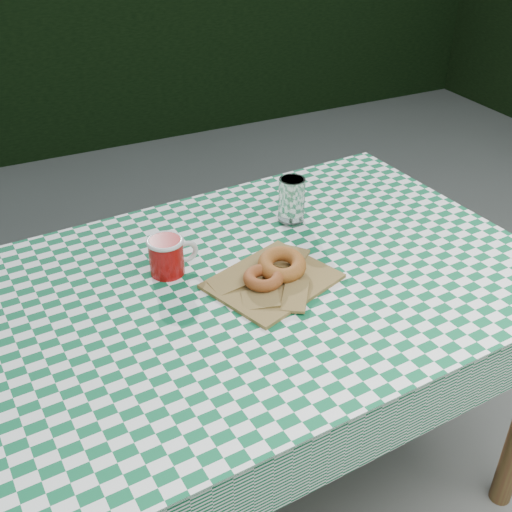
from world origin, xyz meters
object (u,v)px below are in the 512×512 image
at_px(table, 258,398).
at_px(drinking_glass, 292,201).
at_px(paper_bag, 272,280).
at_px(coffee_mug, 166,256).

distance_m(table, drinking_glass, 0.52).
height_order(table, drinking_glass, drinking_glass).
xyz_separation_m(paper_bag, drinking_glass, (0.17, 0.23, 0.05)).
bearing_deg(paper_bag, table, 126.53).
xyz_separation_m(table, drinking_glass, (0.19, 0.20, 0.44)).
height_order(table, paper_bag, paper_bag).
distance_m(paper_bag, coffee_mug, 0.25).
bearing_deg(paper_bag, coffee_mug, 144.43).
bearing_deg(table, drinking_glass, 42.03).
relative_size(coffee_mug, drinking_glass, 1.29).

